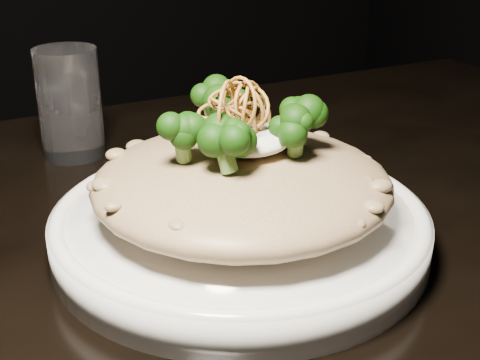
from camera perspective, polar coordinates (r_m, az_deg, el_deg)
name	(u,v)px	position (r m, az deg, el deg)	size (l,w,h in m)	color
table	(270,330)	(0.57, 2.53, -12.66)	(1.10, 0.80, 0.75)	black
plate	(240,228)	(0.51, 0.00, -4.13)	(0.28, 0.28, 0.03)	white
risotto	(242,183)	(0.49, 0.16, -0.22)	(0.22, 0.22, 0.05)	brown
broccoli	(242,121)	(0.48, 0.14, 5.06)	(0.12, 0.12, 0.04)	black
cheese	(246,138)	(0.48, 0.52, 3.63)	(0.07, 0.07, 0.02)	white
shallots	(235,105)	(0.47, -0.43, 6.39)	(0.05, 0.05, 0.03)	brown
drinking_glass	(70,103)	(0.69, -14.32, 6.36)	(0.06, 0.06, 0.11)	white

